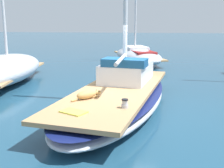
{
  "coord_description": "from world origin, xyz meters",
  "views": [
    {
      "loc": [
        1.08,
        -8.17,
        2.6
      ],
      "look_at": [
        0.0,
        -1.0,
        1.01
      ],
      "focal_mm": 45.77,
      "sensor_mm": 36.0,
      "label": 1
    }
  ],
  "objects_px": {
    "sailboat_main": "(117,99)",
    "dog_tan": "(88,94)",
    "coiled_rope": "(87,94)",
    "moored_boat_far_astern": "(138,55)",
    "deck_towel": "(74,112)",
    "moored_boat_port_side": "(2,69)",
    "deck_winch": "(125,104)"
  },
  "relations": [
    {
      "from": "deck_towel",
      "to": "moored_boat_far_astern",
      "type": "bearing_deg",
      "value": 87.16
    },
    {
      "from": "sailboat_main",
      "to": "deck_towel",
      "type": "height_order",
      "value": "deck_towel"
    },
    {
      "from": "deck_winch",
      "to": "deck_towel",
      "type": "height_order",
      "value": "deck_winch"
    },
    {
      "from": "coiled_rope",
      "to": "sailboat_main",
      "type": "bearing_deg",
      "value": 51.76
    },
    {
      "from": "deck_towel",
      "to": "dog_tan",
      "type": "bearing_deg",
      "value": 88.17
    },
    {
      "from": "moored_boat_far_astern",
      "to": "dog_tan",
      "type": "bearing_deg",
      "value": -92.94
    },
    {
      "from": "sailboat_main",
      "to": "moored_boat_port_side",
      "type": "height_order",
      "value": "moored_boat_port_side"
    },
    {
      "from": "sailboat_main",
      "to": "moored_boat_port_side",
      "type": "relative_size",
      "value": 1.06
    },
    {
      "from": "moored_boat_far_astern",
      "to": "deck_towel",
      "type": "bearing_deg",
      "value": -92.84
    },
    {
      "from": "deck_winch",
      "to": "moored_boat_port_side",
      "type": "xyz_separation_m",
      "value": [
        -5.85,
        5.03,
        -0.15
      ]
    },
    {
      "from": "sailboat_main",
      "to": "moored_boat_far_astern",
      "type": "distance_m",
      "value": 10.18
    },
    {
      "from": "dog_tan",
      "to": "coiled_rope",
      "type": "xyz_separation_m",
      "value": [
        -0.11,
        0.34,
        -0.08
      ]
    },
    {
      "from": "sailboat_main",
      "to": "dog_tan",
      "type": "bearing_deg",
      "value": -115.76
    },
    {
      "from": "moored_boat_far_astern",
      "to": "deck_winch",
      "type": "bearing_deg",
      "value": -87.89
    },
    {
      "from": "coiled_rope",
      "to": "moored_boat_port_side",
      "type": "bearing_deg",
      "value": 139.51
    },
    {
      "from": "sailboat_main",
      "to": "coiled_rope",
      "type": "distance_m",
      "value": 1.19
    },
    {
      "from": "sailboat_main",
      "to": "coiled_rope",
      "type": "height_order",
      "value": "coiled_rope"
    },
    {
      "from": "sailboat_main",
      "to": "moored_boat_far_astern",
      "type": "xyz_separation_m",
      "value": [
        -0.01,
        10.18,
        0.17
      ]
    },
    {
      "from": "dog_tan",
      "to": "moored_boat_far_astern",
      "type": "xyz_separation_m",
      "value": [
        0.59,
        11.42,
        -0.27
      ]
    },
    {
      "from": "dog_tan",
      "to": "moored_boat_port_side",
      "type": "xyz_separation_m",
      "value": [
        -4.81,
        4.35,
        -0.16
      ]
    },
    {
      "from": "coiled_rope",
      "to": "deck_winch",
      "type": "bearing_deg",
      "value": -41.54
    },
    {
      "from": "deck_towel",
      "to": "coiled_rope",
      "type": "bearing_deg",
      "value": 92.74
    },
    {
      "from": "moored_boat_port_side",
      "to": "deck_towel",
      "type": "bearing_deg",
      "value": -49.2
    },
    {
      "from": "deck_winch",
      "to": "moored_boat_port_side",
      "type": "bearing_deg",
      "value": 139.31
    },
    {
      "from": "sailboat_main",
      "to": "coiled_rope",
      "type": "xyz_separation_m",
      "value": [
        -0.71,
        -0.9,
        0.35
      ]
    },
    {
      "from": "dog_tan",
      "to": "coiled_rope",
      "type": "relative_size",
      "value": 2.45
    },
    {
      "from": "sailboat_main",
      "to": "deck_winch",
      "type": "distance_m",
      "value": 2.0
    },
    {
      "from": "moored_boat_far_astern",
      "to": "sailboat_main",
      "type": "bearing_deg",
      "value": -89.94
    },
    {
      "from": "sailboat_main",
      "to": "moored_boat_port_side",
      "type": "bearing_deg",
      "value": 150.05
    },
    {
      "from": "deck_winch",
      "to": "sailboat_main",
      "type": "bearing_deg",
      "value": 102.83
    },
    {
      "from": "sailboat_main",
      "to": "deck_towel",
      "type": "bearing_deg",
      "value": -104.71
    },
    {
      "from": "sailboat_main",
      "to": "moored_boat_far_astern",
      "type": "height_order",
      "value": "moored_boat_far_astern"
    }
  ]
}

